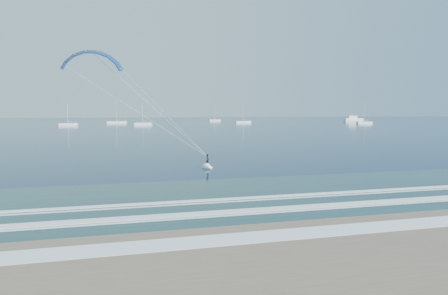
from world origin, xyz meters
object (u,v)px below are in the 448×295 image
Objects in this scene: kitesurfer_rig at (150,106)px; sailboat_5 at (243,122)px; sailboat_3 at (143,124)px; sailboat_6 at (364,123)px; sailboat_4 at (215,120)px; sailboat_2 at (116,122)px; sailboat_1 at (68,124)px; motor_yacht at (353,119)px.

kitesurfer_rig is 194.44m from sailboat_5.
sailboat_3 is 0.98× the size of sailboat_6.
kitesurfer_rig is at bearing -105.15° from sailboat_4.
sailboat_2 is at bearing 91.55° from kitesurfer_rig.
sailboat_1 is at bearing -123.87° from sailboat_2.
sailboat_3 reaches higher than motor_yacht.
sailboat_1 is at bearing 99.85° from kitesurfer_rig.
sailboat_5 is (73.71, -14.15, -0.01)m from sailboat_2.
kitesurfer_rig is at bearing -130.86° from sailboat_6.
sailboat_2 is 1.33× the size of sailboat_4.
sailboat_4 is at bearing 27.15° from sailboat_2.
sailboat_4 is at bearing 130.68° from sailboat_6.
sailboat_6 is at bearing -3.87° from sailboat_1.
sailboat_3 is at bearing -128.45° from sailboat_4.
sailboat_2 is 76.18m from sailboat_4.
motor_yacht is at bearing 63.33° from sailboat_6.
sailboat_5 is at bearing 18.08° from sailboat_3.
sailboat_3 is at bearing -161.92° from sailboat_5.
sailboat_6 is at bearing -18.21° from sailboat_2.
sailboat_5 reaches higher than motor_yacht.
sailboat_5 is (96.54, 19.86, 0.01)m from sailboat_1.
sailboat_4 is at bearing 37.20° from sailboat_1.
kitesurfer_rig is at bearing -88.45° from sailboat_2.
sailboat_1 reaches higher than sailboat_4.
sailboat_1 is 0.96× the size of sailboat_3.
sailboat_3 reaches higher than sailboat_1.
sailboat_1 is 0.80× the size of sailboat_2.
kitesurfer_rig is 164.59m from sailboat_1.
kitesurfer_rig is 162.49m from sailboat_3.
sailboat_6 reaches higher than sailboat_4.
sailboat_2 reaches higher than sailboat_3.
sailboat_1 is (-28.13, 162.01, -7.09)m from kitesurfer_rig.
sailboat_2 is at bearing -176.90° from motor_yacht.
sailboat_3 is (36.11, 0.13, 0.00)m from sailboat_1.
sailboat_4 is 0.85× the size of sailboat_5.
sailboat_3 is (13.27, -33.88, -0.01)m from sailboat_2.
kitesurfer_rig is 196.23m from sailboat_2.
sailboat_3 is 1.11× the size of sailboat_4.
sailboat_1 is at bearing -142.80° from sailboat_4.
sailboat_6 reaches higher than motor_yacht.
sailboat_4 is (54.51, 68.65, -0.01)m from sailboat_3.
motor_yacht is 1.31× the size of sailboat_4.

